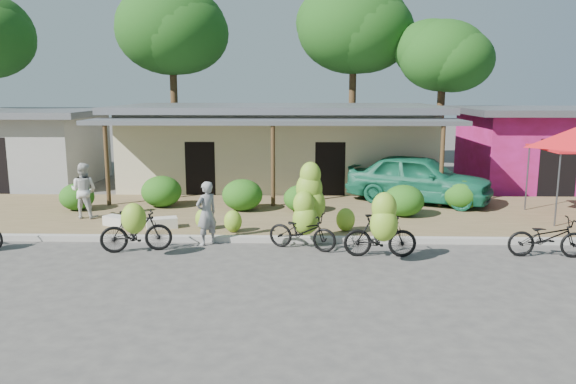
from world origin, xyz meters
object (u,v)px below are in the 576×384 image
Objects in this scene: tree_center_right at (350,26)px; teal_van at (419,178)px; tree_far_center at (168,28)px; bystander at (84,190)px; vendor at (207,213)px; tree_near_right at (439,54)px; sack_far at (117,221)px; bike_left at (136,229)px; sack_near at (162,223)px; bike_far_right at (548,237)px; bike_center at (306,214)px; bike_right at (381,230)px.

tree_center_right is 11.62m from teal_van.
tree_far_center is 13.33m from bystander.
bystander reaches higher than vendor.
teal_van is (-2.28, -7.73, -4.65)m from tree_near_right.
vendor is at bearing -27.60° from sack_far.
bike_left is 2.09m from sack_near.
tree_far_center is 10.64× the size of sack_near.
bike_far_right is 6.36m from teal_van.
tree_far_center is at bearing 95.75° from sack_far.
bike_center is 7.26m from bystander.
bike_center is 2.59m from vendor.
bike_far_right is at bearing -77.13° from tree_center_right.
vendor is at bearing -124.31° from tree_near_right.
teal_van is at bearing -79.95° from tree_center_right.
bike_left is at bearing 150.93° from teal_van.
bike_center is 2.08m from bike_right.
bike_right is (-0.45, -16.09, -6.34)m from tree_center_right.
bike_center reaches higher than bike_far_right.
sack_near is at bearing 68.65° from bike_right.
tree_center_right is 16.52m from sack_near.
bike_right is (-4.45, -14.09, -4.88)m from tree_near_right.
vendor is at bearing -107.88° from tree_center_right.
sack_near is at bearing 163.53° from bystander.
teal_van reaches higher than sack_far.
teal_van reaches higher than sack_near.
tree_far_center reaches higher than sack_far.
bike_far_right reaches higher than sack_far.
vendor is at bearing 157.70° from bystander.
vendor is (-8.42, 0.87, 0.35)m from bike_far_right.
tree_center_right is at bearing -117.37° from bystander.
teal_van is at bearing -67.28° from bike_left.
sack_far is at bearing 169.27° from sack_near.
bike_far_right is 11.56m from sack_far.
tree_center_right is 5.44× the size of bystander.
sack_far is 0.45× the size of vendor.
tree_near_right reaches higher than bike_left.
bike_right is (1.78, -1.06, -0.13)m from bike_center.
teal_van is at bearing -17.72° from bike_right.
tree_center_right reaches higher than tree_near_right.
bike_right is at bearing 97.74° from bike_far_right.
vendor is (-4.81, -14.91, -6.23)m from tree_center_right.
bike_right reaches higher than sack_near.
tree_center_right is 4.70m from tree_near_right.
bike_far_right is 2.54× the size of sack_far.
tree_near_right is 4.26× the size of bystander.
bystander is 0.34× the size of teal_van.
tree_far_center is at bearing 29.87° from bike_right.
sack_near is (2.69, -13.17, -6.69)m from tree_far_center.
sack_near is at bearing -17.04° from bike_left.
bike_center is (6.77, -14.53, -6.09)m from tree_far_center.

